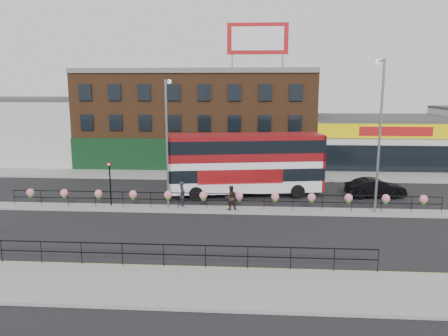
# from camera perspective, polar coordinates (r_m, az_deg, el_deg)

# --- Properties ---
(ground) EXTENTS (120.00, 120.00, 0.00)m
(ground) POSITION_cam_1_polar(r_m,az_deg,el_deg) (30.77, -0.38, -5.61)
(ground) COLOR black
(ground) RESTS_ON ground
(south_pavement) EXTENTS (60.00, 4.00, 0.15)m
(south_pavement) POSITION_cam_1_polar(r_m,az_deg,el_deg) (19.56, -3.06, -15.26)
(south_pavement) COLOR gray
(south_pavement) RESTS_ON ground
(north_pavement) EXTENTS (60.00, 4.00, 0.15)m
(north_pavement) POSITION_cam_1_polar(r_m,az_deg,el_deg) (42.39, 0.82, -0.98)
(north_pavement) COLOR gray
(north_pavement) RESTS_ON ground
(median) EXTENTS (60.00, 1.60, 0.15)m
(median) POSITION_cam_1_polar(r_m,az_deg,el_deg) (30.75, -0.38, -5.48)
(median) COLOR gray
(median) RESTS_ON ground
(yellow_line_inner) EXTENTS (60.00, 0.10, 0.01)m
(yellow_line_inner) POSITION_cam_1_polar(r_m,az_deg,el_deg) (21.66, -2.31, -12.78)
(yellow_line_inner) COLOR gold
(yellow_line_inner) RESTS_ON ground
(yellow_line_outer) EXTENTS (60.00, 0.10, 0.01)m
(yellow_line_outer) POSITION_cam_1_polar(r_m,az_deg,el_deg) (21.50, -2.37, -12.97)
(yellow_line_outer) COLOR gold
(yellow_line_outer) RESTS_ON ground
(brick_building) EXTENTS (25.00, 12.21, 10.30)m
(brick_building) POSITION_cam_1_polar(r_m,az_deg,el_deg) (49.93, -3.30, 6.62)
(brick_building) COLOR brown
(brick_building) RESTS_ON ground
(supermarket) EXTENTS (15.00, 12.25, 5.30)m
(supermarket) POSITION_cam_1_polar(r_m,az_deg,el_deg) (51.61, 19.39, 3.40)
(supermarket) COLOR silver
(supermarket) RESTS_ON ground
(warehouse_west) EXTENTS (15.50, 12.00, 7.30)m
(warehouse_west) POSITION_cam_1_polar(r_m,az_deg,el_deg) (56.30, -24.26, 4.65)
(warehouse_west) COLOR #B9B9B3
(warehouse_west) RESTS_ON ground
(billboard) EXTENTS (6.00, 0.29, 4.40)m
(billboard) POSITION_cam_1_polar(r_m,az_deg,el_deg) (44.68, 4.42, 16.48)
(billboard) COLOR #AA1216
(billboard) RESTS_ON brick_building
(median_railing) EXTENTS (30.04, 0.56, 1.23)m
(median_railing) POSITION_cam_1_polar(r_m,az_deg,el_deg) (30.50, -0.38, -3.73)
(median_railing) COLOR black
(median_railing) RESTS_ON median
(south_railing) EXTENTS (20.04, 0.05, 1.12)m
(south_railing) POSITION_cam_1_polar(r_m,az_deg,el_deg) (21.23, -7.92, -10.59)
(south_railing) COLOR black
(south_railing) RESTS_ON south_pavement
(double_decker_bus) EXTENTS (12.46, 4.80, 4.92)m
(double_decker_bus) POSITION_cam_1_polar(r_m,az_deg,el_deg) (34.48, 2.87, 1.30)
(double_decker_bus) COLOR white
(double_decker_bus) RESTS_ON ground
(car) EXTENTS (2.56, 4.87, 1.49)m
(car) POSITION_cam_1_polar(r_m,az_deg,el_deg) (36.31, 19.15, -2.47)
(car) COLOR black
(car) RESTS_ON ground
(pedestrian_a) EXTENTS (0.98, 0.92, 1.81)m
(pedestrian_a) POSITION_cam_1_polar(r_m,az_deg,el_deg) (31.31, -5.48, -3.37)
(pedestrian_a) COLOR #25242F
(pedestrian_a) RESTS_ON median
(pedestrian_b) EXTENTS (1.15, 1.06, 1.71)m
(pedestrian_b) POSITION_cam_1_polar(r_m,az_deg,el_deg) (30.32, 0.87, -3.89)
(pedestrian_b) COLOR black
(pedestrian_b) RESTS_ON median
(lamp_column_west) EXTENTS (0.32, 1.57, 8.93)m
(lamp_column_west) POSITION_cam_1_polar(r_m,az_deg,el_deg) (30.59, -7.41, 4.61)
(lamp_column_west) COLOR slate
(lamp_column_west) RESTS_ON median
(lamp_column_east) EXTENTS (0.37, 1.80, 10.23)m
(lamp_column_east) POSITION_cam_1_polar(r_m,az_deg,el_deg) (30.82, 19.64, 5.56)
(lamp_column_east) COLOR slate
(lamp_column_east) RESTS_ON median
(traffic_light_median) EXTENTS (0.15, 0.28, 3.65)m
(traffic_light_median) POSITION_cam_1_polar(r_m,az_deg,el_deg) (32.14, -14.70, -0.73)
(traffic_light_median) COLOR black
(traffic_light_median) RESTS_ON median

